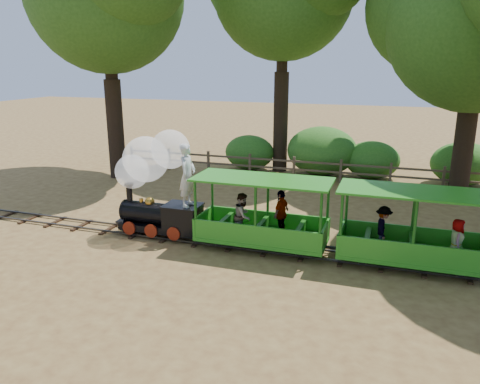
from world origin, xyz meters
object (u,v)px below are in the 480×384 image
(locomotive, at_px, (154,176))
(carriage_front, at_px, (261,221))
(fence, at_px, (317,168))
(carriage_rear, at_px, (411,239))

(locomotive, bearing_deg, carriage_front, -1.49)
(locomotive, xyz_separation_m, fence, (3.40, 7.93, -1.23))
(carriage_front, distance_m, fence, 8.02)
(carriage_rear, relative_size, fence, 0.20)
(carriage_rear, bearing_deg, fence, 114.49)
(locomotive, height_order, fence, locomotive)
(locomotive, xyz_separation_m, carriage_rear, (7.04, -0.05, -1.03))
(locomotive, relative_size, carriage_rear, 0.88)
(carriage_rear, height_order, fence, carriage_rear)
(carriage_front, height_order, fence, carriage_front)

